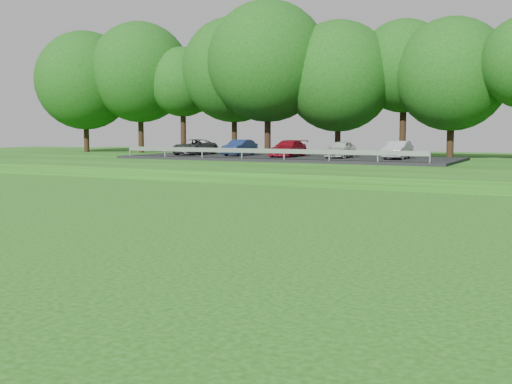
% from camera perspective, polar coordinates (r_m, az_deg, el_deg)
% --- Properties ---
extents(parking_lot, '(24.00, 9.00, 1.38)m').
position_cam_1_polar(parking_lot, '(46.58, 2.26, 3.47)').
color(parking_lot, black).
rests_on(parking_lot, berm).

